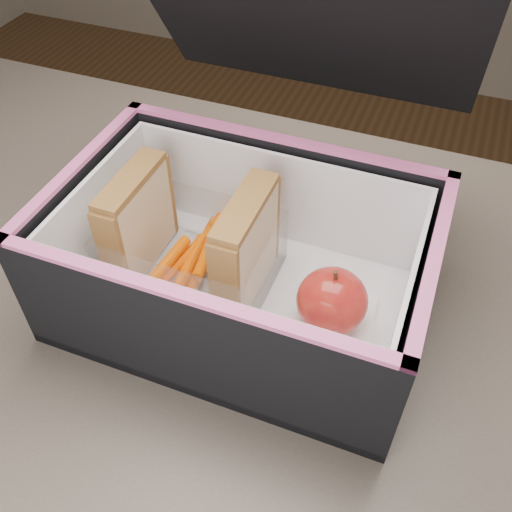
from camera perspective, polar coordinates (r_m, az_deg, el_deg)
The scene contains 8 objects.
kitchen_table at distance 0.62m, azimuth -3.10°, elevation -13.95°, with size 1.20×0.80×0.75m.
lunch_bag at distance 0.52m, azimuth -1.18°, elevation 0.61°, with size 0.34×0.35×0.31m.
plastic_tub at distance 0.56m, azimuth -6.39°, elevation 0.46°, with size 0.16×0.11×0.07m, color white, non-canonical shape.
sandwich_left at distance 0.57m, azimuth -11.76°, elevation 3.53°, with size 0.03×0.10×0.11m.
sandwich_right at distance 0.53m, azimuth -1.00°, elevation 0.74°, with size 0.03×0.10×0.11m.
carrot_sticks at distance 0.57m, azimuth -6.78°, elevation -0.97°, with size 0.05×0.15×0.03m.
paper_napkin at distance 0.54m, azimuth 7.81°, elevation -6.44°, with size 0.07×0.08×0.01m, color white.
red_apple at distance 0.51m, azimuth 7.60°, elevation -4.47°, with size 0.08×0.08×0.07m.
Camera 1 is at (0.14, -0.28, 1.19)m, focal length 40.00 mm.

